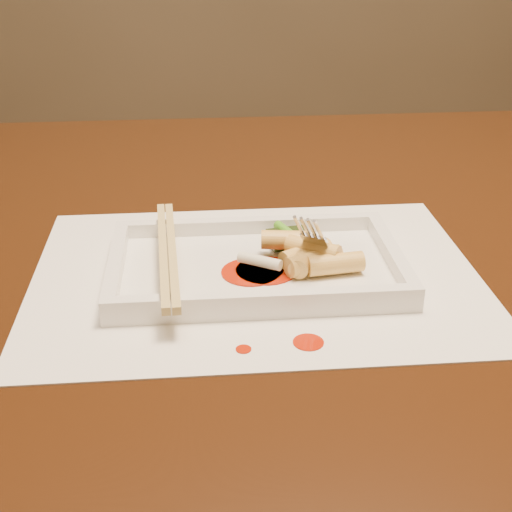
{
  "coord_description": "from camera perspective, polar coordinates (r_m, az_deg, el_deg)",
  "views": [
    {
      "loc": [
        -0.13,
        -0.64,
        1.05
      ],
      "look_at": [
        -0.08,
        -0.07,
        0.77
      ],
      "focal_mm": 50.0,
      "sensor_mm": 36.0,
      "label": 1
    }
  ],
  "objects": [
    {
      "name": "sauce_splatter_b",
      "position": [
        0.54,
        -1.01,
        -7.46
      ],
      "size": [
        0.01,
        0.01,
        0.0
      ],
      "primitive_type": "cylinder",
      "color": "#B61D05",
      "rests_on": "placemat"
    },
    {
      "name": "rice_cake_4",
      "position": [
        0.62,
        6.36,
        -0.62
      ],
      "size": [
        0.05,
        0.02,
        0.02
      ],
      "primitive_type": "cylinder",
      "rotation": [
        1.57,
        0.0,
        1.71
      ],
      "color": "#EFD16F",
      "rests_on": "plate_base"
    },
    {
      "name": "rice_cake_5",
      "position": [
        0.65,
        2.23,
        1.29
      ],
      "size": [
        0.04,
        0.02,
        0.02
      ],
      "primitive_type": "cylinder",
      "rotation": [
        1.57,
        0.0,
        1.44
      ],
      "color": "#EFD16F",
      "rests_on": "plate_base"
    },
    {
      "name": "sauce_blob_2",
      "position": [
        0.63,
        -0.42,
        -1.29
      ],
      "size": [
        0.05,
        0.05,
        0.0
      ],
      "primitive_type": "cylinder",
      "color": "#B61D05",
      "rests_on": "plate_base"
    },
    {
      "name": "veg_piece",
      "position": [
        0.68,
        2.66,
        1.44
      ],
      "size": [
        0.04,
        0.03,
        0.01
      ],
      "primitive_type": "cube",
      "rotation": [
        0.0,
        0.0,
        0.2
      ],
      "color": "black",
      "rests_on": "plate_base"
    },
    {
      "name": "scallion_green",
      "position": [
        0.66,
        3.5,
        1.16
      ],
      "size": [
        0.04,
        0.08,
        0.01
      ],
      "primitive_type": "cylinder",
      "rotation": [
        1.57,
        0.0,
        0.38
      ],
      "color": "#3C9117",
      "rests_on": "plate_base"
    },
    {
      "name": "plate_rim_near",
      "position": [
        0.57,
        0.65,
        -3.58
      ],
      "size": [
        0.26,
        0.01,
        0.01
      ],
      "primitive_type": "cube",
      "color": "white",
      "rests_on": "plate_base"
    },
    {
      "name": "plate_rim_right",
      "position": [
        0.66,
        10.82,
        0.19
      ],
      "size": [
        0.01,
        0.14,
        0.01
      ],
      "primitive_type": "cube",
      "color": "white",
      "rests_on": "plate_base"
    },
    {
      "name": "fork",
      "position": [
        0.64,
        6.19,
        6.14
      ],
      "size": [
        0.09,
        0.1,
        0.14
      ],
      "primitive_type": null,
      "color": "silver",
      "rests_on": "plate_base"
    },
    {
      "name": "rice_cake_1",
      "position": [
        0.62,
        4.23,
        -0.5
      ],
      "size": [
        0.05,
        0.04,
        0.02
      ],
      "primitive_type": "cylinder",
      "rotation": [
        1.57,
        0.0,
        2.03
      ],
      "color": "#EFD16F",
      "rests_on": "plate_base"
    },
    {
      "name": "rice_cake_2",
      "position": [
        0.63,
        4.59,
        0.54
      ],
      "size": [
        0.05,
        0.04,
        0.02
      ],
      "primitive_type": "cylinder",
      "rotation": [
        1.57,
        0.0,
        0.97
      ],
      "color": "#EFD16F",
      "rests_on": "plate_base"
    },
    {
      "name": "rice_cake_3",
      "position": [
        0.63,
        3.8,
        -0.15
      ],
      "size": [
        0.03,
        0.05,
        0.02
      ],
      "primitive_type": "cylinder",
      "rotation": [
        1.57,
        0.0,
        2.8
      ],
      "color": "#EFD16F",
      "rests_on": "plate_base"
    },
    {
      "name": "rice_cake_6",
      "position": [
        0.63,
        5.11,
        -0.07
      ],
      "size": [
        0.04,
        0.03,
        0.02
      ],
      "primitive_type": "cylinder",
      "rotation": [
        1.57,
        0.0,
        1.85
      ],
      "color": "#EFD16F",
      "rests_on": "plate_base"
    },
    {
      "name": "chopstick_b",
      "position": [
        0.63,
        -6.72,
        0.35
      ],
      "size": [
        0.02,
        0.21,
        0.01
      ],
      "primitive_type": "cube",
      "rotation": [
        0.0,
        0.0,
        0.05
      ],
      "color": "tan",
      "rests_on": "plate_rim_near"
    },
    {
      "name": "plate_base",
      "position": [
        0.64,
        0.0,
        -1.12
      ],
      "size": [
        0.26,
        0.16,
        0.01
      ],
      "primitive_type": "cube",
      "color": "white",
      "rests_on": "placemat"
    },
    {
      "name": "chopstick_a",
      "position": [
        0.63,
        -7.44,
        0.32
      ],
      "size": [
        0.02,
        0.21,
        0.01
      ],
      "primitive_type": "cube",
      "rotation": [
        0.0,
        0.0,
        0.05
      ],
      "color": "tan",
      "rests_on": "plate_rim_near"
    },
    {
      "name": "sauce_splatter_a",
      "position": [
        0.55,
        4.21,
        -6.9
      ],
      "size": [
        0.02,
        0.02,
        0.0
      ],
      "primitive_type": "cylinder",
      "color": "#B61D05",
      "rests_on": "placemat"
    },
    {
      "name": "placemat",
      "position": [
        0.64,
        -0.0,
        -1.49
      ],
      "size": [
        0.4,
        0.3,
        0.0
      ],
      "primitive_type": "cube",
      "color": "white",
      "rests_on": "table"
    },
    {
      "name": "table",
      "position": [
        0.77,
        5.43,
        -5.38
      ],
      "size": [
        1.4,
        0.9,
        0.75
      ],
      "color": "black",
      "rests_on": "ground"
    },
    {
      "name": "sauce_blob_1",
      "position": [
        0.63,
        0.82,
        -1.16
      ],
      "size": [
        0.05,
        0.05,
        0.0
      ],
      "primitive_type": "cylinder",
      "color": "#B61D05",
      "rests_on": "plate_base"
    },
    {
      "name": "plate_rim_far",
      "position": [
        0.7,
        -0.53,
        2.47
      ],
      "size": [
        0.26,
        0.01,
        0.01
      ],
      "primitive_type": "cube",
      "color": "white",
      "rests_on": "plate_base"
    },
    {
      "name": "sauce_blob_0",
      "position": [
        0.63,
        0.54,
        -1.16
      ],
      "size": [
        0.04,
        0.04,
        0.0
      ],
      "primitive_type": "cylinder",
      "color": "#B61D05",
      "rests_on": "plate_base"
    },
    {
      "name": "scallion_white",
      "position": [
        0.62,
        0.3,
        -0.4
      ],
      "size": [
        0.04,
        0.03,
        0.01
      ],
      "primitive_type": "cylinder",
      "rotation": [
        1.57,
        0.0,
        1.03
      ],
      "color": "#EAEACC",
      "rests_on": "plate_base"
    },
    {
      "name": "plate_rim_left",
      "position": [
        0.64,
        -11.15,
        -0.68
      ],
      "size": [
        0.01,
        0.14,
        0.01
      ],
      "primitive_type": "cube",
      "color": "white",
      "rests_on": "plate_base"
    },
    {
      "name": "rice_cake_0",
      "position": [
        0.64,
        4.02,
        0.2
      ],
      "size": [
        0.05,
        0.04,
        0.02
      ],
      "primitive_type": "cylinder",
      "rotation": [
        1.57,
        0.0,
        2.11
      ],
      "color": "#EFD16F",
      "rests_on": "plate_base"
    }
  ]
}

